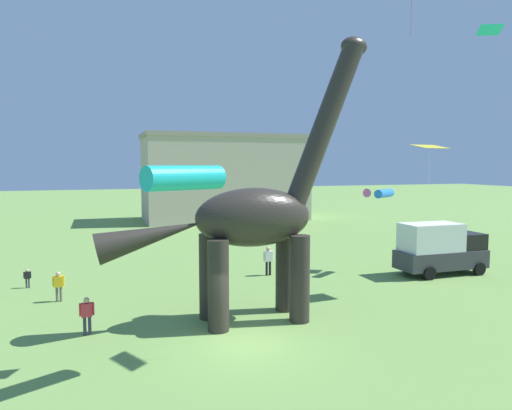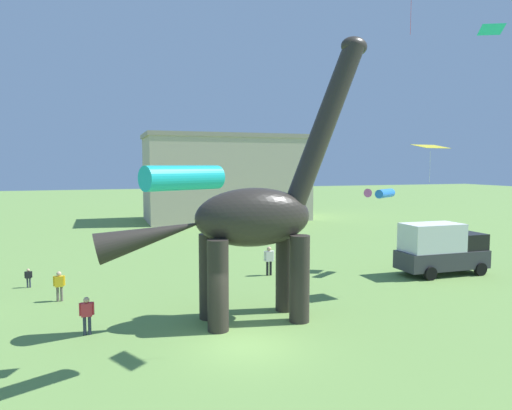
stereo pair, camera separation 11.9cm
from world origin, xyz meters
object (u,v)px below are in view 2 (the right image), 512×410
parked_box_truck (441,248)px  kite_near_high (431,147)px  person_far_spectator (87,312)px  kite_mid_right (177,178)px  kite_mid_center (382,193)px  dinosaur_sculpture (252,217)px  kite_drifting (491,29)px  person_strolling_adult (269,258)px  person_watching_child (28,276)px  person_photographer (59,283)px

parked_box_truck → kite_near_high: 7.83m
person_far_spectator → kite_near_high: bearing=103.4°
kite_mid_right → kite_mid_center: kite_mid_right is taller
dinosaur_sculpture → kite_drifting: bearing=-0.6°
dinosaur_sculpture → kite_near_high: dinosaur_sculpture is taller
person_strolling_adult → kite_near_high: (6.45, -6.46, 6.61)m
person_watching_child → kite_drifting: kite_drifting is taller
person_watching_child → person_strolling_adult: size_ratio=0.60×
person_far_spectator → kite_near_high: 18.12m
person_strolling_adult → kite_mid_right: (-7.40, -11.82, 5.28)m
person_strolling_adult → kite_drifting: bearing=-22.2°
parked_box_truck → person_strolling_adult: size_ratio=3.15×
kite_mid_right → kite_drifting: size_ratio=1.60×
parked_box_truck → kite_mid_right: kite_mid_right is taller
dinosaur_sculpture → parked_box_truck: 14.65m
parked_box_truck → kite_mid_right: size_ratio=2.01×
person_photographer → person_far_spectator: size_ratio=0.98×
kite_near_high → person_strolling_adult: bearing=135.0°
dinosaur_sculpture → person_watching_child: bearing=120.2°
person_strolling_adult → person_photographer: size_ratio=1.18×
kite_mid_right → kite_near_high: 14.91m
person_photographer → person_strolling_adult: bearing=5.7°
person_watching_child → person_strolling_adult: person_strolling_adult is taller
person_watching_child → kite_mid_center: kite_mid_center is taller
person_photographer → person_far_spectator: (1.41, -5.33, 0.02)m
dinosaur_sculpture → person_watching_child: (-10.04, 9.05, -3.87)m
dinosaur_sculpture → person_photographer: dinosaur_sculpture is taller
person_far_spectator → kite_mid_right: kite_mid_right is taller
person_watching_child → kite_drifting: (28.05, -3.50, 14.80)m
dinosaur_sculpture → person_strolling_adult: size_ratio=7.00×
kite_mid_right → kite_mid_center: (14.36, 10.41, -1.36)m
dinosaur_sculpture → person_strolling_adult: (3.53, 7.55, -3.44)m
person_photographer → kite_near_high: 19.96m
person_far_spectator → kite_drifting: bearing=112.7°
parked_box_truck → kite_mid_right: bearing=-153.0°
dinosaur_sculpture → person_watching_child: size_ratio=11.73×
parked_box_truck → kite_drifting: (4.34, 1.12, 13.80)m
person_far_spectator → kite_mid_center: kite_mid_center is taller
person_strolling_adult → person_far_spectator: (-10.34, -7.18, -0.15)m
person_strolling_adult → person_far_spectator: 12.59m
kite_drifting → person_strolling_adult: bearing=172.1°
person_far_spectator → kite_mid_right: 7.72m
parked_box_truck → person_far_spectator: (-20.48, -4.07, -0.72)m
person_photographer → kite_mid_center: (18.71, 0.45, 4.08)m
person_strolling_adult → person_watching_child: bearing=159.4°
person_watching_child → person_far_spectator: person_far_spectator is taller
dinosaur_sculpture → parked_box_truck: bearing=0.2°
person_photographer → kite_drifting: bearing=-3.6°
person_watching_child → kite_mid_right: (6.18, -13.32, 5.71)m
person_watching_child → kite_mid_center: size_ratio=0.54×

